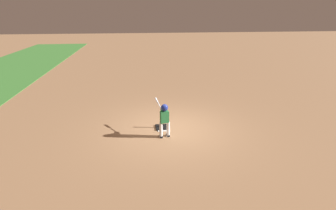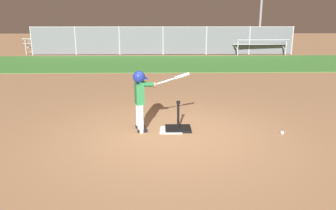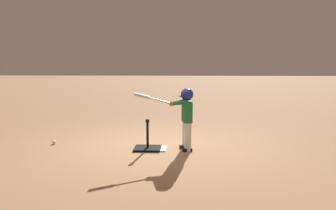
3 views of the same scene
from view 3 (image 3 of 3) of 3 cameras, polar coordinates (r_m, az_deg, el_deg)
ground_plane at (r=6.81m, az=-1.98°, el=-7.05°), size 90.00×90.00×0.00m
home_plate at (r=6.54m, az=-2.26°, el=-7.56°), size 0.46×0.46×0.02m
batting_tee at (r=6.49m, az=-3.57°, el=-7.18°), size 0.52×0.47×0.60m
batter_child at (r=6.32m, az=2.98°, el=-1.03°), size 1.13×0.45×1.21m
baseball at (r=7.31m, az=-19.20°, el=-6.16°), size 0.07×0.07×0.07m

